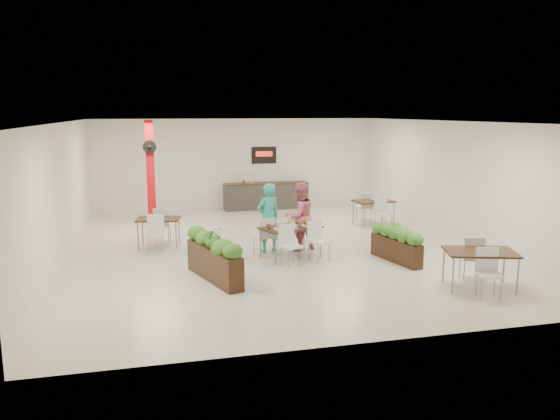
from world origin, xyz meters
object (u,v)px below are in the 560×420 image
(service_counter, at_px, (266,195))
(planter_right, at_px, (396,241))
(diner_woman, at_px, (299,216))
(side_table_c, at_px, (480,257))
(diner_man, at_px, (268,218))
(planter_left, at_px, (214,255))
(side_table_a, at_px, (159,223))
(red_column, at_px, (151,172))
(main_table, at_px, (290,231))
(side_table_b, at_px, (374,204))

(service_counter, xyz_separation_m, planter_right, (1.47, -7.55, -0.01))
(diner_woman, bearing_deg, side_table_c, 105.88)
(diner_man, xyz_separation_m, planter_left, (-1.59, -2.00, -0.33))
(service_counter, bearing_deg, side_table_a, -128.81)
(side_table_c, bearing_deg, planter_right, 126.27)
(diner_man, bearing_deg, planter_left, 32.01)
(red_column, relative_size, diner_man, 1.85)
(diner_man, height_order, side_table_a, diner_man)
(planter_right, distance_m, side_table_c, 2.30)
(red_column, xyz_separation_m, side_table_c, (6.22, -7.85, -1.01))
(main_table, relative_size, planter_right, 1.14)
(main_table, xyz_separation_m, diner_man, (-0.39, 0.66, 0.23))
(side_table_c, bearing_deg, red_column, 145.54)
(planter_right, bearing_deg, side_table_b, 73.88)
(diner_man, distance_m, side_table_b, 4.61)
(red_column, xyz_separation_m, service_counter, (4.00, 1.86, -1.15))
(side_table_b, bearing_deg, service_counter, 120.27)
(planter_right, xyz_separation_m, side_table_c, (0.75, -2.17, 0.16))
(side_table_a, height_order, side_table_b, same)
(diner_woman, xyz_separation_m, side_table_c, (2.65, -3.74, -0.22))
(diner_man, xyz_separation_m, diner_woman, (0.80, 0.00, -0.01))
(service_counter, distance_m, diner_man, 6.11)
(diner_woman, xyz_separation_m, planter_right, (1.90, -1.57, -0.38))
(diner_woman, relative_size, side_table_c, 1.03)
(service_counter, xyz_separation_m, planter_left, (-2.82, -7.97, 0.04))
(diner_woman, distance_m, side_table_c, 4.59)
(diner_man, bearing_deg, red_column, -75.45)
(service_counter, relative_size, side_table_a, 1.80)
(red_column, height_order, side_table_c, red_column)
(planter_left, xyz_separation_m, side_table_b, (5.46, 4.49, 0.09))
(red_column, relative_size, service_counter, 1.07)
(main_table, bearing_deg, side_table_c, -45.27)
(side_table_b, relative_size, side_table_c, 0.99)
(diner_woman, relative_size, planter_right, 1.01)
(red_column, bearing_deg, main_table, -56.47)
(diner_man, distance_m, side_table_a, 2.89)
(service_counter, xyz_separation_m, diner_man, (-1.23, -5.98, 0.37))
(red_column, relative_size, main_table, 1.66)
(service_counter, bearing_deg, planter_left, -109.50)
(main_table, bearing_deg, red_column, 123.53)
(main_table, distance_m, side_table_c, 4.34)
(planter_right, bearing_deg, diner_man, 149.75)
(planter_left, bearing_deg, side_table_a, 108.20)
(planter_left, bearing_deg, red_column, 100.89)
(service_counter, height_order, side_table_b, service_counter)
(diner_man, bearing_deg, service_counter, -121.03)
(planter_left, xyz_separation_m, side_table_a, (-1.04, 3.17, 0.09))
(red_column, distance_m, diner_woman, 5.50)
(planter_left, relative_size, side_table_a, 1.24)
(service_counter, height_order, diner_woman, service_counter)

